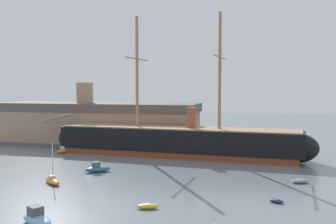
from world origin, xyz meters
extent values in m
cube|color=brown|center=(-3.93, 55.17, 0.66)|extent=(51.12, 10.99, 1.32)
cube|color=black|center=(-3.93, 55.17, 3.68)|extent=(53.25, 11.44, 4.72)
ellipsoid|color=black|center=(-28.18, 56.80, 3.02)|extent=(9.97, 7.75, 6.04)
ellipsoid|color=black|center=(20.32, 53.55, 3.02)|extent=(9.97, 7.75, 6.04)
cube|color=#9E7F5B|center=(-3.93, 55.17, 6.18)|extent=(52.15, 10.74, 0.28)
cylinder|color=#A37A4C|center=(-13.16, 55.79, 18.30)|extent=(0.66, 0.66, 24.53)
cylinder|color=#A37A4C|center=(-13.16, 55.79, 21.25)|extent=(1.11, 12.67, 0.26)
cylinder|color=#A37A4C|center=(5.29, 54.55, 18.30)|extent=(0.66, 0.66, 24.53)
cylinder|color=#A37A4C|center=(5.29, 54.55, 21.25)|extent=(1.11, 12.67, 0.26)
cylinder|color=#A37A4C|center=(-34.10, 57.20, 7.57)|extent=(8.37, 1.03, 2.51)
cylinder|color=#9E4C33|center=(-0.77, 54.96, 8.40)|extent=(1.89, 1.89, 4.72)
ellipsoid|color=#7FB2D6|center=(-9.53, 9.52, 0.57)|extent=(5.22, 4.11, 1.13)
cube|color=#4C4C51|center=(-9.83, 9.68, 1.47)|extent=(1.93, 1.86, 1.13)
ellipsoid|color=gold|center=(0.60, 18.01, 0.32)|extent=(2.93, 1.92, 0.64)
cube|color=beige|center=(0.60, 18.01, 0.56)|extent=(0.53, 1.03, 0.10)
ellipsoid|color=orange|center=(-17.54, 26.65, 0.47)|extent=(4.68, 4.50, 0.95)
cube|color=#B2ADA3|center=(-17.72, 26.82, 1.01)|extent=(1.48, 1.46, 0.50)
cylinder|color=silver|center=(-17.35, 26.48, 3.63)|extent=(0.12, 0.12, 5.75)
ellipsoid|color=#1E284C|center=(16.25, 24.50, 0.24)|extent=(2.25, 1.77, 0.49)
cube|color=beige|center=(16.25, 24.50, 0.43)|extent=(0.53, 0.77, 0.08)
ellipsoid|color=#236670|center=(-14.10, 36.16, 0.52)|extent=(4.74, 4.09, 1.05)
cube|color=#4C4C51|center=(-14.36, 35.98, 1.36)|extent=(1.82, 1.78, 1.05)
ellipsoid|color=gray|center=(20.06, 36.21, 0.33)|extent=(3.05, 2.22, 0.66)
cube|color=#B2ADA3|center=(20.06, 36.21, 0.58)|extent=(0.64, 1.05, 0.10)
ellipsoid|color=orange|center=(-30.15, 53.12, 0.44)|extent=(2.57, 4.10, 0.89)
cube|color=beige|center=(-30.08, 53.38, 1.16)|extent=(1.31, 1.40, 0.89)
ellipsoid|color=#236670|center=(4.37, 61.63, 0.42)|extent=(2.88, 3.91, 0.84)
cube|color=beige|center=(4.27, 61.85, 1.10)|extent=(1.35, 1.41, 0.84)
cube|color=#565659|center=(-28.24, 67.55, 0.40)|extent=(57.57, 16.80, 0.80)
cube|color=tan|center=(-28.24, 67.55, 4.77)|extent=(52.34, 14.00, 7.95)
cube|color=#5B514C|center=(-28.24, 67.55, 9.81)|extent=(53.38, 14.28, 2.13)
cube|color=tan|center=(-31.46, 67.55, 13.51)|extent=(3.20, 3.20, 5.28)
camera|label=1|loc=(14.72, -28.79, 15.26)|focal=42.70mm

